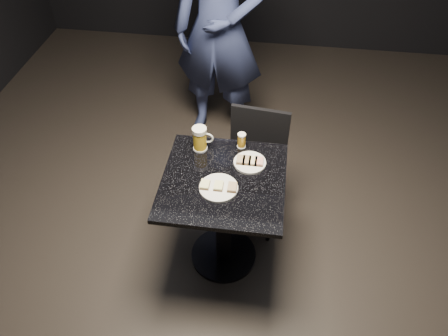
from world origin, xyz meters
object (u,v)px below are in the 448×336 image
Objects in this scene: table at (224,207)px; beer_tumbler at (242,140)px; patron at (220,29)px; chair at (255,163)px; beer_mug at (200,139)px; plate_small at (250,163)px; plate_large at (219,188)px.

beer_tumbler is at bearing 76.76° from table.
patron is 1.09m from chair.
patron is 1.10m from beer_mug.
beer_mug reaches higher than plate_small.
plate_small is at bearing -65.67° from patron.
plate_small is at bearing 56.13° from plate_large.
patron reaches higher than plate_large.
chair is (0.37, -0.91, -0.48)m from patron.
plate_large reaches higher than table.
beer_tumbler is at bearing 114.56° from plate_small.
beer_mug is at bearing -167.59° from beer_tumbler.
table is (-0.13, -0.15, -0.25)m from plate_small.
beer_tumbler reaches higher than plate_large.
table is (0.22, -1.33, -0.47)m from patron.
plate_small is 0.22× the size of chair.
chair is at bearing 71.32° from plate_large.
table is at bearing -53.92° from beer_mug.
table is 0.44m from beer_mug.
beer_mug is 0.25m from beer_tumbler.
chair reaches higher than table.
patron is (-0.20, 1.41, 0.22)m from plate_large.
plate_small is 0.38m from chair.
table is at bearing -131.92° from plate_small.
plate_large is 1.13× the size of plate_small.
beer_tumbler is (0.07, 0.29, 0.29)m from table.
table is at bearing -103.24° from beer_tumbler.
plate_large is 1.37× the size of beer_mug.
table is 4.75× the size of beer_mug.
chair is at bearing -60.09° from patron.
beer_tumbler is (0.24, 0.05, -0.03)m from beer_mug.
plate_small is 1.21× the size of beer_mug.
table is at bearing -109.73° from chair.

